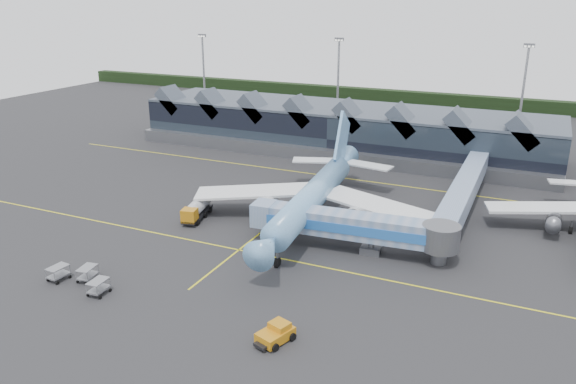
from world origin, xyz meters
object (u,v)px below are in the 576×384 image
at_px(main_airliner, 315,194).
at_px(pushback_tug, 276,334).
at_px(fuel_truck, 198,208).
at_px(jet_bridge, 362,228).

height_order(main_airliner, pushback_tug, main_airliner).
relative_size(main_airliner, pushback_tug, 9.77).
xyz_separation_m(fuel_truck, pushback_tug, (25.30, -24.67, -0.80)).
relative_size(jet_bridge, pushback_tug, 6.14).
distance_m(main_airliner, pushback_tug, 32.51).
xyz_separation_m(main_airliner, fuel_truck, (-16.79, -6.53, -2.58)).
bearing_deg(jet_bridge, main_airliner, 136.96).
height_order(jet_bridge, fuel_truck, jet_bridge).
height_order(jet_bridge, pushback_tug, jet_bridge).
bearing_deg(jet_bridge, pushback_tug, -98.23).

